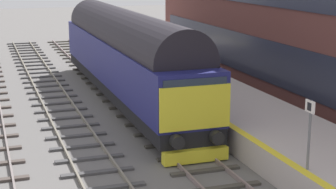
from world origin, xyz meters
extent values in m
plane|color=#625F5D|center=(0.00, 0.00, 0.00)|extent=(140.00, 140.00, 0.00)
cube|color=gray|center=(-0.72, 0.00, 0.07)|extent=(0.07, 60.00, 0.15)
cube|color=gray|center=(0.72, 0.00, 0.07)|extent=(0.07, 60.00, 0.15)
cube|color=#403D35|center=(0.00, -6.15, 0.04)|extent=(2.50, 0.26, 0.09)
cube|color=#403D35|center=(0.00, -4.62, 0.04)|extent=(2.50, 0.26, 0.09)
cube|color=#403D35|center=(0.00, -3.08, 0.04)|extent=(2.50, 0.26, 0.09)
cube|color=#403D35|center=(0.00, -1.54, 0.04)|extent=(2.50, 0.26, 0.09)
cube|color=#403D35|center=(0.00, 0.00, 0.04)|extent=(2.50, 0.26, 0.09)
cube|color=#403D35|center=(0.00, 1.54, 0.04)|extent=(2.50, 0.26, 0.09)
cube|color=#403D35|center=(0.00, 3.08, 0.04)|extent=(2.50, 0.26, 0.09)
cube|color=#403D35|center=(0.00, 4.62, 0.04)|extent=(2.50, 0.26, 0.09)
cube|color=#403D35|center=(0.00, 6.15, 0.04)|extent=(2.50, 0.26, 0.09)
cube|color=#403D35|center=(0.00, 7.69, 0.04)|extent=(2.50, 0.26, 0.09)
cube|color=#403D35|center=(0.00, 9.23, 0.04)|extent=(2.50, 0.26, 0.09)
cube|color=#403D35|center=(0.00, 10.77, 0.04)|extent=(2.50, 0.26, 0.09)
cube|color=#403D35|center=(0.00, 12.31, 0.04)|extent=(2.50, 0.26, 0.09)
cube|color=#403D35|center=(0.00, 13.85, 0.04)|extent=(2.50, 0.26, 0.09)
cube|color=#403D35|center=(0.00, 15.38, 0.04)|extent=(2.50, 0.26, 0.09)
cube|color=#403D35|center=(0.00, 16.92, 0.04)|extent=(2.50, 0.26, 0.09)
cube|color=#403D35|center=(0.00, 18.46, 0.04)|extent=(2.50, 0.26, 0.09)
cube|color=#403D35|center=(0.00, 20.00, 0.04)|extent=(2.50, 0.26, 0.09)
cube|color=#403D35|center=(0.00, 21.54, 0.04)|extent=(2.50, 0.26, 0.09)
cube|color=#403D35|center=(0.00, 23.08, 0.04)|extent=(2.50, 0.26, 0.09)
cube|color=#403D35|center=(0.00, 24.62, 0.04)|extent=(2.50, 0.26, 0.09)
cube|color=#403D35|center=(0.00, 26.15, 0.04)|extent=(2.50, 0.26, 0.09)
cube|color=#403D35|center=(0.00, 27.69, 0.04)|extent=(2.50, 0.26, 0.09)
cube|color=#403D35|center=(0.00, 29.23, 0.04)|extent=(2.50, 0.26, 0.09)
cube|color=gray|center=(-4.23, 0.00, 0.07)|extent=(0.07, 60.00, 0.15)
cube|color=gray|center=(-2.80, 0.00, 0.07)|extent=(0.07, 60.00, 0.15)
cube|color=#444344|center=(-3.51, -5.00, 0.04)|extent=(2.50, 0.26, 0.09)
cube|color=#444344|center=(-3.51, -3.57, 0.04)|extent=(2.50, 0.26, 0.09)
cube|color=#444344|center=(-3.51, -2.14, 0.04)|extent=(2.50, 0.26, 0.09)
cube|color=#444344|center=(-3.51, -0.71, 0.04)|extent=(2.50, 0.26, 0.09)
cube|color=#444344|center=(-3.51, 0.71, 0.04)|extent=(2.50, 0.26, 0.09)
cube|color=#444344|center=(-3.51, 2.14, 0.04)|extent=(2.50, 0.26, 0.09)
cube|color=#444344|center=(-3.51, 3.57, 0.04)|extent=(2.50, 0.26, 0.09)
cube|color=#444344|center=(-3.51, 5.00, 0.04)|extent=(2.50, 0.26, 0.09)
cube|color=#444344|center=(-3.51, 6.43, 0.04)|extent=(2.50, 0.26, 0.09)
cube|color=#444344|center=(-3.51, 7.86, 0.04)|extent=(2.50, 0.26, 0.09)
cube|color=#444344|center=(-3.51, 9.29, 0.04)|extent=(2.50, 0.26, 0.09)
cube|color=#444344|center=(-3.51, 10.71, 0.04)|extent=(2.50, 0.26, 0.09)
cube|color=#444344|center=(-3.51, 12.14, 0.04)|extent=(2.50, 0.26, 0.09)
cube|color=#444344|center=(-3.51, 13.57, 0.04)|extent=(2.50, 0.26, 0.09)
cube|color=#444344|center=(-3.51, 15.00, 0.04)|extent=(2.50, 0.26, 0.09)
cube|color=#444344|center=(-3.51, 16.43, 0.04)|extent=(2.50, 0.26, 0.09)
cube|color=#444344|center=(-3.51, 17.86, 0.04)|extent=(2.50, 0.26, 0.09)
cube|color=#444344|center=(-3.51, 19.29, 0.04)|extent=(2.50, 0.26, 0.09)
cube|color=#444344|center=(-3.51, 20.71, 0.04)|extent=(2.50, 0.26, 0.09)
cube|color=#444344|center=(-3.51, 22.14, 0.04)|extent=(2.50, 0.26, 0.09)
cube|color=#444344|center=(-3.51, 23.57, 0.04)|extent=(2.50, 0.26, 0.09)
cube|color=#444344|center=(-3.51, 25.00, 0.04)|extent=(2.50, 0.26, 0.09)
cube|color=#444344|center=(-3.51, 26.43, 0.04)|extent=(2.50, 0.26, 0.09)
cube|color=#444344|center=(-3.51, 27.86, 0.04)|extent=(2.50, 0.26, 0.09)
cube|color=#444344|center=(-3.51, 29.29, 0.04)|extent=(2.50, 0.26, 0.09)
cube|color=gray|center=(-6.28, 0.00, 0.07)|extent=(0.07, 60.00, 0.15)
cube|color=#B9AEA8|center=(3.60, 0.00, 0.50)|extent=(4.00, 44.00, 1.00)
cube|color=yellow|center=(1.75, 0.00, 1.00)|extent=(0.30, 44.00, 0.01)
cube|color=#292D3D|center=(6.80, 3.96, 2.11)|extent=(0.06, 29.58, 2.15)
cube|color=black|center=(0.00, 6.12, 0.82)|extent=(2.56, 19.39, 0.60)
cube|color=navy|center=(0.00, 6.12, 2.17)|extent=(2.70, 19.39, 2.10)
cylinder|color=black|center=(0.00, 6.12, 3.40)|extent=(2.56, 17.84, 2.57)
cube|color=yellow|center=(0.00, -3.62, 2.02)|extent=(2.65, 0.08, 1.58)
cube|color=#232D3D|center=(0.00, -3.60, 2.75)|extent=(2.38, 0.04, 0.64)
cube|color=#232D3D|center=(1.37, 6.12, 2.47)|extent=(0.04, 13.58, 0.44)
cylinder|color=black|center=(-0.75, -3.83, 0.92)|extent=(0.48, 0.35, 0.48)
cylinder|color=black|center=(0.75, -3.83, 0.92)|extent=(0.48, 0.35, 0.48)
cube|color=yellow|center=(0.00, -3.68, 0.29)|extent=(2.43, 0.36, 0.47)
cylinder|color=black|center=(0.00, -1.77, 0.52)|extent=(1.64, 1.04, 1.04)
cylinder|color=black|center=(0.00, -0.67, 0.52)|extent=(1.64, 1.04, 1.04)
cylinder|color=black|center=(0.00, 0.43, 0.52)|extent=(1.64, 1.04, 1.04)
cylinder|color=black|center=(0.00, 11.81, 0.52)|extent=(1.64, 1.04, 1.04)
cylinder|color=black|center=(0.00, 12.91, 0.52)|extent=(1.64, 1.04, 1.04)
cylinder|color=black|center=(0.00, 14.01, 0.52)|extent=(1.64, 1.04, 1.04)
cylinder|color=slate|center=(1.95, -7.74, 2.06)|extent=(0.08, 0.08, 2.10)
cube|color=white|center=(1.92, -7.74, 2.93)|extent=(0.05, 0.44, 0.36)
cube|color=black|center=(1.89, -7.74, 2.93)|extent=(0.01, 0.20, 0.24)
camera|label=1|loc=(-6.94, -21.04, 6.95)|focal=59.24mm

